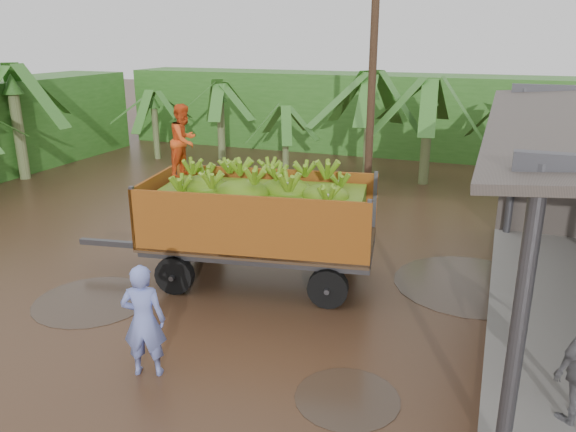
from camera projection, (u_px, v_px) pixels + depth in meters
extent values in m
plane|color=black|center=(248.00, 287.00, 12.38)|extent=(100.00, 100.00, 0.00)
cube|color=#2D661E|center=(349.00, 112.00, 26.73)|extent=(22.00, 3.00, 3.60)
cube|color=#47474C|center=(119.00, 244.00, 13.25)|extent=(1.98, 0.45, 0.13)
imported|color=#E24F1A|center=(184.00, 140.00, 12.29)|extent=(0.64, 0.80, 1.59)
imported|color=#7382D3|center=(144.00, 321.00, 8.96)|extent=(0.82, 0.67, 1.93)
cylinder|color=#47301E|center=(372.00, 79.00, 16.93)|extent=(0.24, 0.24, 8.09)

